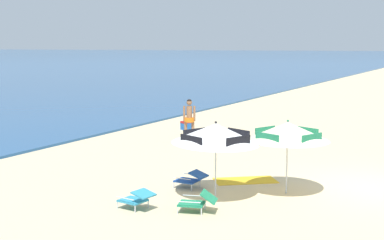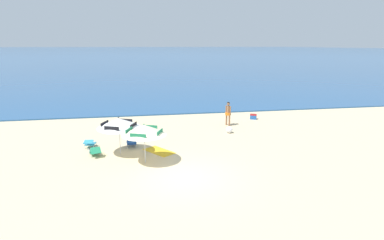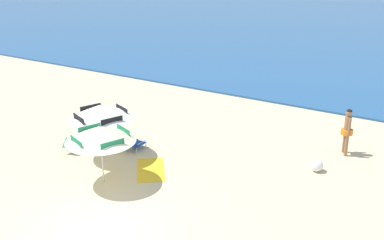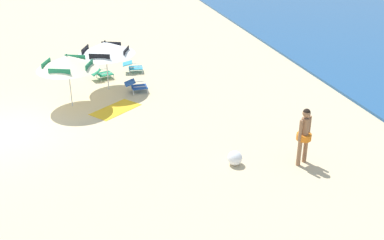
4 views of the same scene
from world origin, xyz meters
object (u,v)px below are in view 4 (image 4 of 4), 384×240
beach_umbrella_striped_second (67,62)px  beach_towel (116,109)px  person_standing_near_shore (304,132)px  beach_umbrella_striped_main (105,48)px  lounge_chair_under_umbrella (133,66)px  lounge_chair_facing_sea (101,73)px  beach_ball (235,158)px  lounge_chair_beside_umbrella (136,85)px

beach_umbrella_striped_second → beach_towel: 2.38m
person_standing_near_shore → beach_towel: 7.12m
beach_towel → beach_umbrella_striped_second: bearing=-117.6°
beach_umbrella_striped_main → lounge_chair_under_umbrella: beach_umbrella_striped_main is taller
beach_umbrella_striped_main → lounge_chair_facing_sea: bearing=-174.0°
lounge_chair_facing_sea → beach_umbrella_striped_second: bearing=-27.8°
beach_ball → beach_towel: 5.58m
lounge_chair_facing_sea → beach_towel: (3.35, 0.14, -0.26)m
beach_ball → beach_towel: beach_ball is taller
person_standing_near_shore → beach_towel: size_ratio=0.96×
lounge_chair_beside_umbrella → beach_towel: 1.83m
lounge_chair_facing_sea → lounge_chair_under_umbrella: bearing=108.6°
beach_umbrella_striped_main → person_standing_near_shore: (7.35, 4.66, -0.70)m
beach_umbrella_striped_main → person_standing_near_shore: beach_umbrella_striped_main is taller
beach_umbrella_striped_main → beach_ball: 7.59m
beach_umbrella_striped_main → person_standing_near_shore: size_ratio=1.37×
lounge_chair_under_umbrella → beach_towel: (3.83, -1.28, -0.27)m
beach_umbrella_striped_main → person_standing_near_shore: bearing=32.4°
beach_towel → beach_umbrella_striped_main: bearing=-180.0°
lounge_chair_under_umbrella → beach_towel: lounge_chair_under_umbrella is taller
beach_umbrella_striped_main → lounge_chair_beside_umbrella: size_ratio=2.71×
beach_umbrella_striped_main → beach_umbrella_striped_second: (1.29, -1.49, -0.02)m
lounge_chair_under_umbrella → lounge_chair_beside_umbrella: (2.34, -0.26, -0.00)m
beach_umbrella_striped_main → lounge_chair_beside_umbrella: (0.58, 1.02, -1.43)m
beach_umbrella_striped_second → lounge_chair_under_umbrella: beach_umbrella_striped_second is taller
lounge_chair_facing_sea → lounge_chair_beside_umbrella: bearing=31.8°
lounge_chair_under_umbrella → beach_ball: lounge_chair_under_umbrella is taller
beach_umbrella_striped_second → person_standing_near_shore: (6.07, 6.15, -0.69)m
lounge_chair_beside_umbrella → beach_ball: 6.56m
beach_umbrella_striped_second → lounge_chair_facing_sea: beach_umbrella_striped_second is taller
lounge_chair_under_umbrella → lounge_chair_beside_umbrella: 2.35m
beach_umbrella_striped_main → lounge_chair_beside_umbrella: beach_umbrella_striped_main is taller
lounge_chair_under_umbrella → lounge_chair_beside_umbrella: lounge_chair_beside_umbrella is taller
person_standing_near_shore → beach_ball: (-0.46, -1.87, -0.78)m
lounge_chair_facing_sea → beach_towel: size_ratio=0.56×
lounge_chair_facing_sea → person_standing_near_shore: bearing=29.1°
lounge_chair_beside_umbrella → lounge_chair_under_umbrella: bearing=173.8°
beach_ball → beach_towel: (-4.83, -2.79, -0.21)m
lounge_chair_facing_sea → beach_ball: 8.69m
lounge_chair_under_umbrella → beach_ball: size_ratio=2.11×
lounge_chair_under_umbrella → beach_towel: bearing=-18.4°
beach_umbrella_striped_second → lounge_chair_facing_sea: 3.23m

